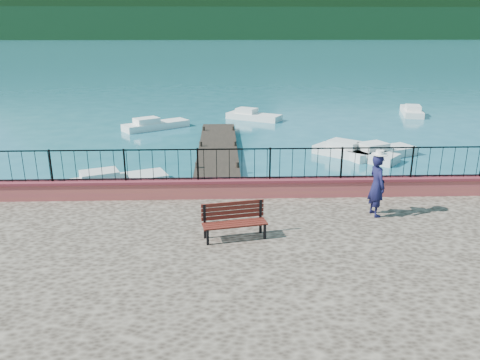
{
  "coord_description": "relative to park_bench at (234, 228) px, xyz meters",
  "views": [
    {
      "loc": [
        -1.72,
        -9.96,
        6.18
      ],
      "look_at": [
        -1.28,
        2.0,
        2.3
      ],
      "focal_mm": 35.0,
      "sensor_mm": 36.0,
      "label": 1
    }
  ],
  "objects": [
    {
      "name": "far_forest",
      "position": [
        1.47,
        299.3,
        7.53
      ],
      "size": [
        900.0,
        60.0,
        18.0
      ],
      "primitive_type": "cube",
      "color": "black",
      "rests_on": "ground"
    },
    {
      "name": "railing",
      "position": [
        1.47,
        3.0,
        0.78
      ],
      "size": [
        27.0,
        0.05,
        0.95
      ],
      "primitive_type": "cube",
      "color": "black",
      "rests_on": "parapet"
    },
    {
      "name": "parapet",
      "position": [
        1.47,
        3.0,
        0.02
      ],
      "size": [
        28.0,
        0.46,
        0.58
      ],
      "primitive_type": "cube",
      "color": "#A64B3C",
      "rests_on": "promenade"
    },
    {
      "name": "park_bench",
      "position": [
        0.0,
        0.0,
        0.0
      ],
      "size": [
        1.67,
        0.83,
        0.89
      ],
      "rotation": [
        0.0,
        0.0,
        0.2
      ],
      "color": "black",
      "rests_on": "promenade"
    },
    {
      "name": "boat_5",
      "position": [
        14.05,
        24.08,
        -1.07
      ],
      "size": [
        2.35,
        4.4,
        0.8
      ],
      "primitive_type": "cube",
      "rotation": [
        0.0,
        0.0,
        1.31
      ],
      "color": "silver",
      "rests_on": "ground"
    },
    {
      "name": "boat_0",
      "position": [
        -4.65,
        7.59,
        -1.07
      ],
      "size": [
        4.29,
        2.81,
        0.8
      ],
      "primitive_type": "cube",
      "rotation": [
        0.0,
        0.0,
        0.4
      ],
      "color": "silver",
      "rests_on": "ground"
    },
    {
      "name": "hat",
      "position": [
        3.96,
        1.36,
        1.54
      ],
      "size": [
        0.44,
        0.44,
        0.12
      ],
      "primitive_type": "cylinder",
      "color": "white",
      "rests_on": "person"
    },
    {
      "name": "dock",
      "position": [
        -0.53,
        11.3,
        -1.32
      ],
      "size": [
        2.0,
        16.0,
        0.3
      ],
      "primitive_type": "cube",
      "color": "#2D231C",
      "rests_on": "ground"
    },
    {
      "name": "ground",
      "position": [
        1.47,
        -0.7,
        -1.47
      ],
      "size": [
        2000.0,
        2000.0,
        0.0
      ],
      "primitive_type": "plane",
      "color": "#19596B",
      "rests_on": "ground"
    },
    {
      "name": "boat_1",
      "position": [
        6.35,
        11.81,
        -1.07
      ],
      "size": [
        4.01,
        3.77,
        0.8
      ],
      "primitive_type": "cube",
      "rotation": [
        0.0,
        0.0,
        -0.73
      ],
      "color": "silver",
      "rests_on": "ground"
    },
    {
      "name": "boat_4",
      "position": [
        1.96,
        22.33,
        -1.07
      ],
      "size": [
        4.02,
        3.1,
        0.8
      ],
      "primitive_type": "cube",
      "rotation": [
        0.0,
        0.0,
        -0.53
      ],
      "color": "silver",
      "rests_on": "ground"
    },
    {
      "name": "boat_3",
      "position": [
        -4.59,
        19.4,
        -1.07
      ],
      "size": [
        4.26,
        3.48,
        0.8
      ],
      "primitive_type": "cube",
      "rotation": [
        0.0,
        0.0,
        0.6
      ],
      "color": "white",
      "rests_on": "ground"
    },
    {
      "name": "foothills",
      "position": [
        1.47,
        359.3,
        20.53
      ],
      "size": [
        900.0,
        120.0,
        44.0
      ],
      "primitive_type": "cube",
      "color": "black",
      "rests_on": "ground"
    },
    {
      "name": "companion_hill",
      "position": [
        221.47,
        559.3,
        -1.47
      ],
      "size": [
        448.0,
        384.0,
        180.0
      ],
      "primitive_type": "ellipsoid",
      "color": "#142D23",
      "rests_on": "ground"
    },
    {
      "name": "boat_2",
      "position": [
        7.73,
        11.95,
        -1.07
      ],
      "size": [
        4.01,
        2.74,
        0.8
      ],
      "primitive_type": "cube",
      "rotation": [
        0.0,
        0.0,
        0.42
      ],
      "color": "silver",
      "rests_on": "ground"
    },
    {
      "name": "person",
      "position": [
        3.96,
        1.36,
        0.6
      ],
      "size": [
        0.53,
        0.71,
        1.75
      ],
      "primitive_type": "imported",
      "rotation": [
        0.0,
        0.0,
        1.76
      ],
      "color": "#111134",
      "rests_on": "promenade"
    }
  ]
}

